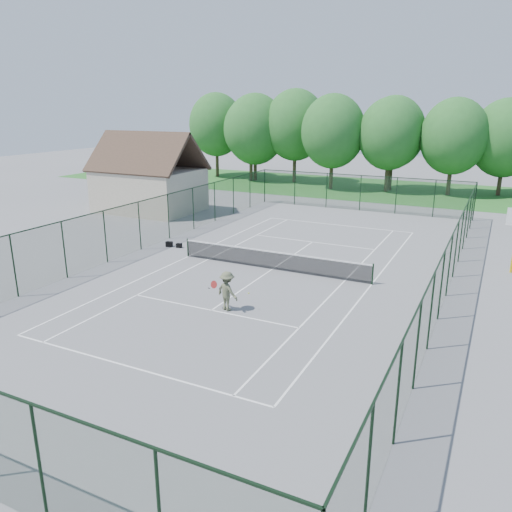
{
  "coord_description": "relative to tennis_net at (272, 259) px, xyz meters",
  "views": [
    {
      "loc": [
        10.71,
        -23.65,
        8.56
      ],
      "look_at": [
        0.0,
        -2.0,
        1.3
      ],
      "focal_mm": 35.0,
      "sensor_mm": 36.0,
      "label": 1
    }
  ],
  "objects": [
    {
      "name": "sports_bag_b",
      "position": [
        -7.09,
        1.36,
        -0.44
      ],
      "size": [
        0.39,
        0.29,
        0.28
      ],
      "primitive_type": "cube",
      "rotation": [
        0.0,
        0.0,
        0.23
      ],
      "color": "black",
      "rests_on": "ground"
    },
    {
      "name": "tennis_net",
      "position": [
        0.0,
        0.0,
        0.0
      ],
      "size": [
        11.08,
        0.08,
        1.1
      ],
      "color": "black",
      "rests_on": "ground"
    },
    {
      "name": "sports_bag_a",
      "position": [
        -7.78,
        1.28,
        -0.41
      ],
      "size": [
        0.46,
        0.33,
        0.33
      ],
      "primitive_type": "cube",
      "rotation": [
        0.0,
        0.0,
        0.22
      ],
      "color": "black",
      "rests_on": "ground"
    },
    {
      "name": "tennis_player",
      "position": [
        0.61,
        -6.04,
        0.31
      ],
      "size": [
        1.75,
        0.97,
        1.76
      ],
      "color": "#54593E",
      "rests_on": "ground"
    },
    {
      "name": "ground",
      "position": [
        0.0,
        0.0,
        -0.58
      ],
      "size": [
        140.0,
        140.0,
        0.0
      ],
      "primitive_type": "plane",
      "color": "slate",
      "rests_on": "ground"
    },
    {
      "name": "court_lines",
      "position": [
        0.0,
        0.0,
        -0.57
      ],
      "size": [
        11.05,
        23.85,
        0.01
      ],
      "color": "white",
      "rests_on": "ground"
    },
    {
      "name": "grass_far",
      "position": [
        0.0,
        30.0,
        -0.57
      ],
      "size": [
        80.0,
        16.0,
        0.01
      ],
      "primitive_type": "cube",
      "color": "#2B6E27",
      "rests_on": "ground"
    },
    {
      "name": "tree_line_far",
      "position": [
        0.0,
        30.0,
        5.42
      ],
      "size": [
        39.4,
        6.4,
        9.7
      ],
      "color": "#453623",
      "rests_on": "ground"
    },
    {
      "name": "fence_enclosure",
      "position": [
        0.0,
        0.0,
        0.98
      ],
      "size": [
        18.05,
        36.05,
        3.02
      ],
      "color": "#19351F",
      "rests_on": "ground"
    },
    {
      "name": "utility_building",
      "position": [
        -16.0,
        10.0,
        2.54
      ],
      "size": [
        8.6,
        6.27,
        6.63
      ],
      "color": "beige",
      "rests_on": "ground"
    }
  ]
}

